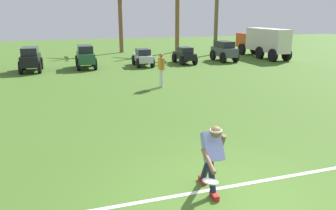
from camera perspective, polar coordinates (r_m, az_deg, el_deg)
ground_plane at (r=6.31m, az=10.89°, el=-16.05°), size 80.00×80.00×0.00m
field_line_paint at (r=6.65m, az=8.94°, el=-14.14°), size 25.75×0.25×0.01m
frisbee_thrower at (r=6.13m, az=7.64°, el=-8.57°), size 0.51×1.12×1.39m
frisbee_in_flight at (r=5.80m, az=7.40°, el=-13.07°), size 0.37×0.37×0.08m
teammate_near_sideline at (r=14.97m, az=-1.17°, el=6.65°), size 0.21×0.49×1.56m
parked_car_slot_b at (r=20.81m, az=-22.80°, el=7.44°), size 1.22×2.37×1.40m
parked_car_slot_c at (r=21.02m, az=-14.19°, el=8.25°), size 1.18×2.36×1.40m
parked_car_slot_d at (r=21.37m, az=-4.41°, el=8.31°), size 1.14×2.23×1.10m
parked_car_slot_e at (r=22.43m, az=2.89°, el=8.69°), size 1.09×2.21×1.10m
parked_car_slot_f at (r=23.84m, az=9.75°, el=9.33°), size 1.18×2.36×1.40m
box_truck at (r=26.44m, az=16.18°, el=10.62°), size 1.44×5.91×2.20m
palm_tree_far_left at (r=29.04m, az=-8.28°, el=15.18°), size 3.38×3.33×5.04m
palm_tree_left_of_centre at (r=28.94m, az=1.62°, el=15.33°), size 3.16×3.06×5.34m
palm_tree_right_of_centre at (r=27.68m, az=8.48°, el=16.15°), size 3.23×3.42×6.02m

